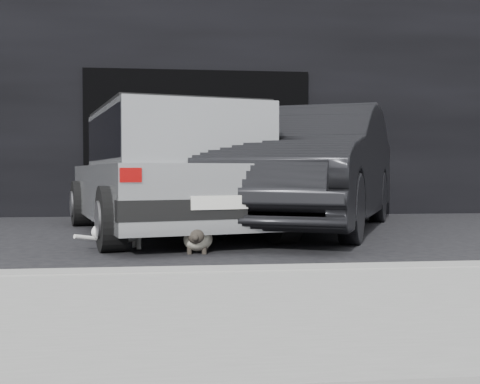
{
  "coord_description": "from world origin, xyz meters",
  "views": [
    {
      "loc": [
        0.49,
        -6.8,
        0.8
      ],
      "look_at": [
        1.16,
        -1.1,
        0.6
      ],
      "focal_mm": 45.0,
      "sensor_mm": 36.0,
      "label": 1
    }
  ],
  "objects": [
    {
      "name": "second_car",
      "position": [
        2.37,
        1.23,
        0.86
      ],
      "size": [
        3.83,
        5.49,
        1.72
      ],
      "primitive_type": "imported",
      "rotation": [
        0.0,
        0.0,
        -0.43
      ],
      "color": "black",
      "rests_on": "ground"
    },
    {
      "name": "cat_siamese",
      "position": [
        0.77,
        -0.89,
        0.13
      ],
      "size": [
        0.35,
        0.86,
        0.3
      ],
      "rotation": [
        0.0,
        0.0,
        3.02
      ],
      "color": "beige",
      "rests_on": "ground"
    },
    {
      "name": "silver_hatchback",
      "position": [
        0.48,
        0.86,
        0.87
      ],
      "size": [
        2.91,
        4.64,
        1.59
      ],
      "rotation": [
        0.0,
        0.0,
        0.24
      ],
      "color": "#ABAEB0",
      "rests_on": "ground"
    },
    {
      "name": "ground",
      "position": [
        0.0,
        0.0,
        0.0
      ],
      "size": [
        80.0,
        80.0,
        0.0
      ],
      "primitive_type": "plane",
      "color": "black",
      "rests_on": "ground"
    },
    {
      "name": "garage_opening",
      "position": [
        1.0,
        3.99,
        1.3
      ],
      "size": [
        4.0,
        0.1,
        2.6
      ],
      "primitive_type": "cube",
      "color": "black",
      "rests_on": "ground"
    },
    {
      "name": "cat_white",
      "position": [
        0.03,
        -0.53,
        0.2
      ],
      "size": [
        0.82,
        0.48,
        0.41
      ],
      "rotation": [
        0.0,
        0.0,
        -1.22
      ],
      "color": "silver",
      "rests_on": "ground"
    },
    {
      "name": "building_facade",
      "position": [
        1.0,
        6.0,
        2.5
      ],
      "size": [
        34.0,
        4.0,
        5.0
      ],
      "primitive_type": "cube",
      "color": "black",
      "rests_on": "ground"
    },
    {
      "name": "curb",
      "position": [
        1.0,
        -2.6,
        0.06
      ],
      "size": [
        18.0,
        0.25,
        0.12
      ],
      "primitive_type": "cube",
      "color": "gray",
      "rests_on": "ground"
    },
    {
      "name": "sidewalk",
      "position": [
        1.0,
        -3.8,
        0.06
      ],
      "size": [
        18.0,
        2.2,
        0.11
      ],
      "primitive_type": "cube",
      "color": "gray",
      "rests_on": "ground"
    }
  ]
}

